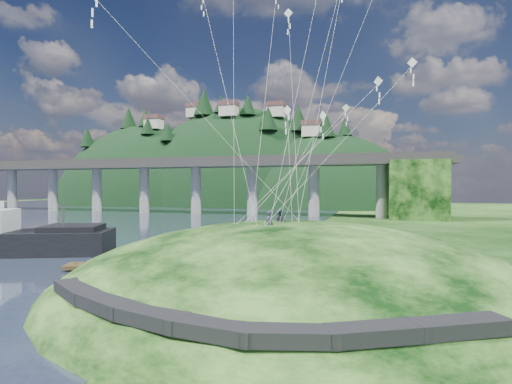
# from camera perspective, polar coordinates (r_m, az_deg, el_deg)

# --- Properties ---
(ground) EXTENTS (320.00, 320.00, 0.00)m
(ground) POSITION_cam_1_polar(r_m,az_deg,el_deg) (29.72, -11.14, -13.78)
(ground) COLOR black
(ground) RESTS_ON ground
(grass_hill) EXTENTS (36.00, 32.00, 13.00)m
(grass_hill) POSITION_cam_1_polar(r_m,az_deg,el_deg) (29.34, 5.44, -17.02)
(grass_hill) COLOR black
(grass_hill) RESTS_ON ground
(footpath) EXTENTS (22.29, 5.84, 0.83)m
(footpath) POSITION_cam_1_polar(r_m,az_deg,el_deg) (17.62, -4.38, -17.15)
(footpath) COLOR black
(footpath) RESTS_ON ground
(bridge) EXTENTS (160.00, 11.00, 15.00)m
(bridge) POSITION_cam_1_polar(r_m,az_deg,el_deg) (103.48, -5.79, 2.18)
(bridge) COLOR #2D2B2B
(bridge) RESTS_ON ground
(far_ridge) EXTENTS (153.00, 70.00, 94.50)m
(far_ridge) POSITION_cam_1_polar(r_m,az_deg,el_deg) (158.90, -4.20, -4.42)
(far_ridge) COLOR black
(far_ridge) RESTS_ON ground
(work_barge) EXTENTS (22.27, 13.75, 7.58)m
(work_barge) POSITION_cam_1_polar(r_m,az_deg,el_deg) (51.48, -32.43, -5.48)
(work_barge) COLOR black
(work_barge) RESTS_ON ground
(wooden_dock) EXTENTS (12.89, 6.42, 0.93)m
(wooden_dock) POSITION_cam_1_polar(r_m,az_deg,el_deg) (37.62, -16.20, -10.02)
(wooden_dock) COLOR #362916
(wooden_dock) RESTS_ON ground
(kite_flyers) EXTENTS (1.19, 2.67, 1.80)m
(kite_flyers) POSITION_cam_1_polar(r_m,az_deg,el_deg) (27.63, 2.89, -2.64)
(kite_flyers) COLOR #272A34
(kite_flyers) RESTS_ON ground
(kite_swarm) EXTENTS (19.73, 17.20, 15.83)m
(kite_swarm) POSITION_cam_1_polar(r_m,az_deg,el_deg) (34.32, 6.95, 23.31)
(kite_swarm) COLOR white
(kite_swarm) RESTS_ON ground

